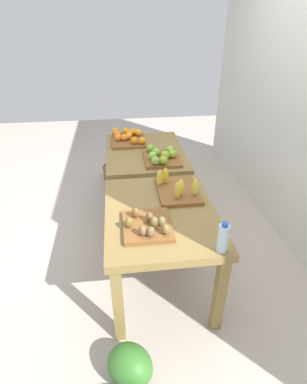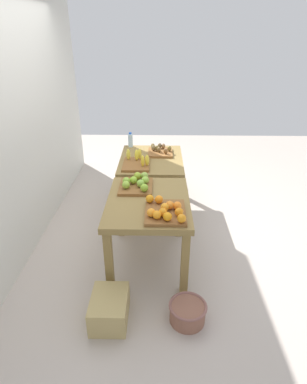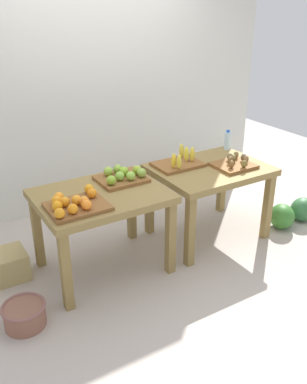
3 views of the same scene
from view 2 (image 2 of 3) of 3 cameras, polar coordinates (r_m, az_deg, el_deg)
ground_plane at (r=3.92m, az=-0.59°, el=-6.85°), size 8.00×8.00×0.00m
back_wall at (r=3.63m, az=-23.27°, el=14.08°), size 4.40×0.12×3.00m
display_table_left at (r=3.11m, az=-0.94°, el=-3.10°), size 1.04×0.80×0.72m
display_table_right at (r=4.12m, az=-0.41°, el=4.71°), size 1.04×0.80×0.72m
orange_bin at (r=2.80m, az=2.14°, el=-3.40°), size 0.46×0.38×0.11m
apple_bin at (r=3.29m, az=-3.07°, el=1.49°), size 0.41×0.34×0.11m
banana_crate at (r=3.86m, az=-3.00°, el=5.35°), size 0.44×0.33×0.17m
kiwi_bin at (r=4.25m, az=1.22°, el=7.39°), size 0.36×0.32×0.10m
water_bottle at (r=4.50m, az=-4.17°, el=9.32°), size 0.07×0.07×0.21m
watermelon_pile at (r=5.14m, az=3.10°, el=3.37°), size 0.67×0.39×0.25m
wicker_basket at (r=2.83m, az=6.15°, el=-20.74°), size 0.32×0.32×0.18m
cardboard_produce_box at (r=2.83m, az=-7.94°, el=-20.13°), size 0.40×0.30×0.24m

